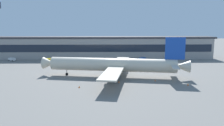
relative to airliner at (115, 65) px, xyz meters
The scene contains 11 objects.
ground_plane 13.99m from the airliner, 169.21° to the left, with size 600.00×600.00×0.00m, color slate.
terminal_building 57.46m from the airliner, 102.94° to the left, with size 156.31×14.71×13.84m.
airliner is the anchor object (origin of this frame).
pushback_tractor 41.60m from the airliner, 101.64° to the left, with size 3.77×5.31×1.75m.
follow_me_car 73.96m from the airliner, 143.31° to the left, with size 4.78×3.75×1.85m.
baggage_tug 47.77m from the airliner, 67.24° to the left, with size 3.92×2.70×1.85m.
crew_van 51.24m from the airliner, 134.25° to the left, with size 5.64×4.16×2.55m.
traffic_cone_0 17.28m from the airliner, 26.65° to the right, with size 0.45×0.45×0.56m, color #F2590C.
traffic_cone_1 20.70m from the airliner, 127.28° to the right, with size 0.59×0.59×0.74m, color #F2590C.
traffic_cone_2 10.51m from the airliner, 82.30° to the right, with size 0.52×0.52×0.64m, color #F2590C.
traffic_cone_3 28.83m from the airliner, 29.41° to the right, with size 0.58×0.58×0.72m, color #F2590C.
Camera 1 is at (9.68, -89.67, 19.81)m, focal length 35.57 mm.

